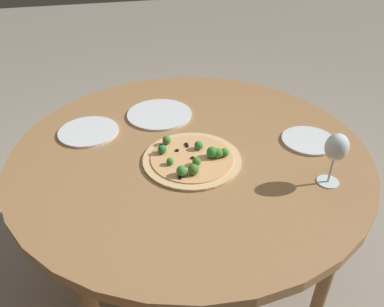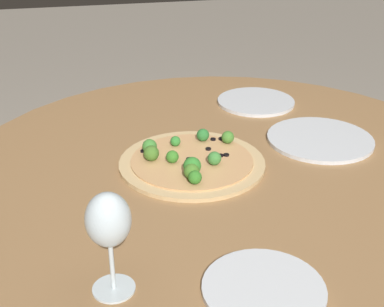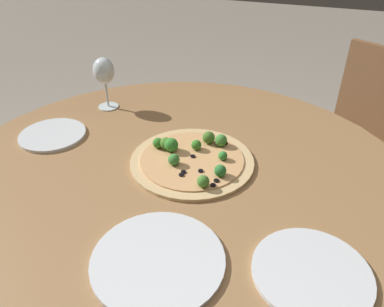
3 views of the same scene
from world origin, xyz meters
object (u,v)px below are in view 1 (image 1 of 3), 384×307
(pizza, at_px, (193,158))
(plate_near, at_px, (159,114))
(plate_side, at_px, (88,131))
(wine_glass, at_px, (336,149))
(plate_far, at_px, (309,141))

(pizza, bearing_deg, plate_near, 8.75)
(pizza, relative_size, plate_near, 1.27)
(plate_side, bearing_deg, wine_glass, -124.17)
(plate_near, relative_size, plate_side, 1.17)
(pizza, distance_m, plate_far, 0.46)
(wine_glass, height_order, plate_near, wine_glass)
(pizza, xyz_separation_m, plate_near, (0.36, 0.06, -0.01))
(wine_glass, distance_m, plate_side, 0.92)
(plate_near, distance_m, plate_side, 0.31)
(wine_glass, height_order, plate_side, wine_glass)
(plate_far, relative_size, plate_side, 0.87)
(pizza, bearing_deg, plate_far, -88.08)
(wine_glass, relative_size, plate_far, 0.89)
(plate_side, bearing_deg, pizza, -129.19)
(pizza, xyz_separation_m, wine_glass, (-0.22, -0.40, 0.12))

